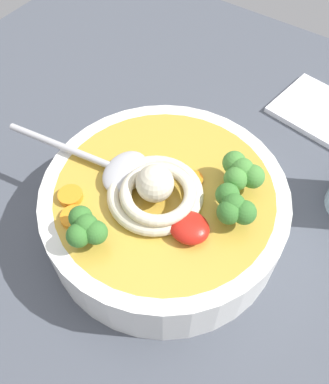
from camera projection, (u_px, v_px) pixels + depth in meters
table_slab at (150, 219)px, 52.23cm from camera, size 91.47×91.47×4.48cm
soup_bowl at (164, 210)px, 46.10cm from camera, size 26.37×26.37×6.98cm
noodle_pile at (156, 191)px, 41.72cm from camera, size 10.88×10.67×4.38cm
soup_spoon at (114, 167)px, 44.27cm from camera, size 17.51×6.56×1.60cm
chili_sauce_dollop at (189, 227)px, 39.81cm from camera, size 4.03×3.63×1.81cm
broccoli_floret_left at (241, 172)px, 41.87cm from camera, size 4.81×4.14×3.80cm
broccoli_floret_front at (234, 205)px, 39.63cm from camera, size 4.66×4.01×3.69cm
broccoli_floret_center at (85, 228)px, 38.28cm from camera, size 4.45×3.83×3.52cm
carrot_slice_beside_chili at (74, 217)px, 41.25cm from camera, size 2.68×2.68×0.52cm
carrot_slice_far at (71, 196)px, 42.64cm from camera, size 2.52×2.52×0.72cm
carrot_slice_beside_noodles at (193, 179)px, 44.01cm from camera, size 2.15×2.15×0.53cm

